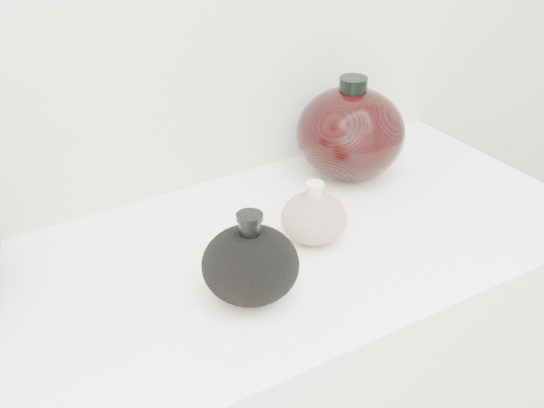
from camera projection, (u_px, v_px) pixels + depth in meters
black_gourd_vase at (250, 264)px, 1.04m from camera, size 0.14×0.14×0.13m
cream_gourd_vase at (314, 217)px, 1.17m from camera, size 0.13×0.13×0.10m
right_round_pot at (351, 133)px, 1.34m from camera, size 0.24×0.24×0.19m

